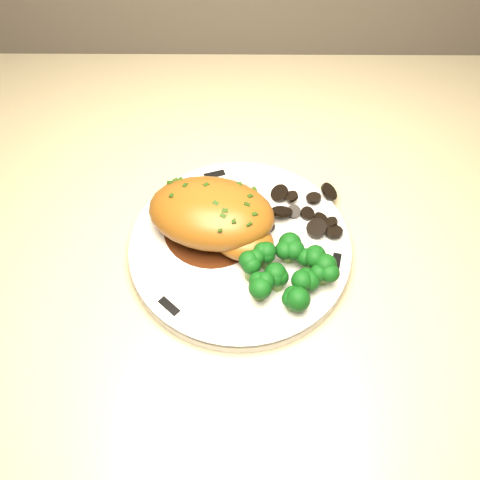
{
  "coord_description": "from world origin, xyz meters",
  "views": [
    {
      "loc": [
        -0.06,
        1.19,
        1.59
      ],
      "look_at": [
        -0.06,
        1.6,
        1.0
      ],
      "focal_mm": 45.0,
      "sensor_mm": 36.0,
      "label": 1
    }
  ],
  "objects_px": {
    "counter": "(332,361)",
    "broccoli_florets": "(286,271)",
    "plate": "(240,249)",
    "chicken_breast": "(215,216)"
  },
  "relations": [
    {
      "from": "broccoli_florets",
      "to": "chicken_breast",
      "type": "bearing_deg",
      "value": 139.28
    },
    {
      "from": "plate",
      "to": "broccoli_florets",
      "type": "xyz_separation_m",
      "value": [
        0.05,
        -0.05,
        0.03
      ]
    },
    {
      "from": "plate",
      "to": "broccoli_florets",
      "type": "bearing_deg",
      "value": -43.47
    },
    {
      "from": "plate",
      "to": "broccoli_florets",
      "type": "height_order",
      "value": "broccoli_florets"
    },
    {
      "from": "plate",
      "to": "counter",
      "type": "bearing_deg",
      "value": 22.44
    },
    {
      "from": "plate",
      "to": "broccoli_florets",
      "type": "distance_m",
      "value": 0.08
    },
    {
      "from": "plate",
      "to": "chicken_breast",
      "type": "relative_size",
      "value": 1.59
    },
    {
      "from": "plate",
      "to": "chicken_breast",
      "type": "bearing_deg",
      "value": 144.82
    },
    {
      "from": "counter",
      "to": "broccoli_florets",
      "type": "height_order",
      "value": "counter"
    },
    {
      "from": "counter",
      "to": "plate",
      "type": "xyz_separation_m",
      "value": [
        -0.18,
        -0.07,
        0.49
      ]
    }
  ]
}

